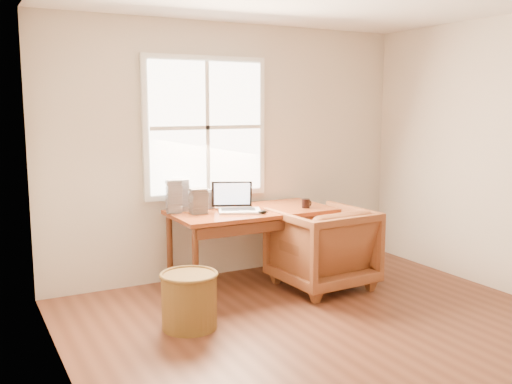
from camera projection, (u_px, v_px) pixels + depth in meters
room_shell at (354, 169)px, 4.11m from camera, size 4.04×4.54×2.64m
desk at (252, 211)px, 5.64m from camera, size 1.60×0.80×0.04m
armchair at (322, 247)px, 5.57m from camera, size 0.89×0.92×0.79m
wicker_stool at (189, 301)px, 4.56m from camera, size 0.47×0.47×0.44m
laptop at (240, 198)px, 5.48m from camera, size 0.50×0.51×0.28m
mouse at (262, 212)px, 5.42m from camera, size 0.11×0.08×0.03m
coffee_mug at (306, 203)px, 5.72m from camera, size 0.09×0.09×0.09m
cd_stack_a at (181, 195)px, 5.57m from camera, size 0.20×0.19×0.31m
cd_stack_b at (198, 201)px, 5.43m from camera, size 0.17×0.15×0.24m
cd_stack_c at (174, 196)px, 5.45m from camera, size 0.16×0.15×0.32m
cd_stack_d at (204, 199)px, 5.69m from camera, size 0.18×0.16×0.19m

